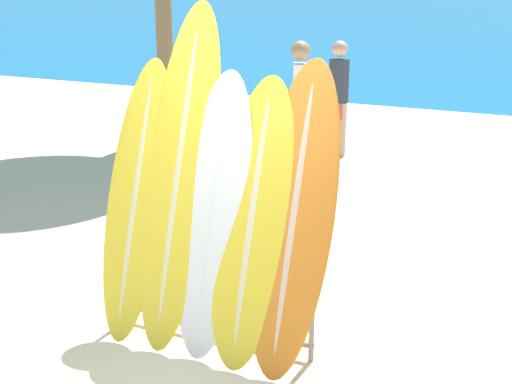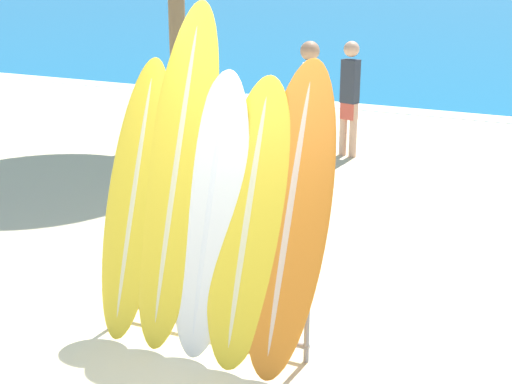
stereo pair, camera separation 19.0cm
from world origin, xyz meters
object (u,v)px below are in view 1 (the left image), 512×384
at_px(surfboard_slot_3, 253,222).
at_px(surfboard_slot_4, 294,218).
at_px(surfboard_slot_2, 214,215).
at_px(person_mid_beach, 300,106).
at_px(surfboard_slot_0, 137,200).
at_px(surfboard_slot_1, 180,176).
at_px(surfboard_rack, 213,280).
at_px(person_near_water, 338,94).

xyz_separation_m(surfboard_slot_3, surfboard_slot_4, (0.30, 0.03, 0.06)).
xyz_separation_m(surfboard_slot_2, surfboard_slot_3, (0.31, 0.00, -0.01)).
height_order(surfboard_slot_2, person_mid_beach, surfboard_slot_2).
relative_size(surfboard_slot_0, surfboard_slot_1, 0.83).
distance_m(surfboard_slot_0, person_mid_beach, 4.11).
bearing_deg(surfboard_slot_0, person_mid_beach, 92.62).
height_order(surfboard_slot_1, person_mid_beach, surfboard_slot_1).
bearing_deg(surfboard_slot_4, surfboard_slot_3, -173.48).
relative_size(surfboard_slot_0, surfboard_slot_3, 1.03).
relative_size(surfboard_slot_4, person_mid_beach, 1.18).
bearing_deg(surfboard_slot_0, surfboard_slot_2, -1.40).
distance_m(surfboard_slot_0, surfboard_slot_1, 0.41).
height_order(surfboard_rack, person_mid_beach, person_mid_beach).
distance_m(surfboard_slot_0, surfboard_slot_4, 1.27).
xyz_separation_m(surfboard_rack, person_near_water, (-0.76, 5.56, 0.42)).
xyz_separation_m(surfboard_slot_0, surfboard_slot_3, (0.97, -0.01, -0.03)).
relative_size(surfboard_slot_0, person_near_water, 1.24).
distance_m(surfboard_slot_2, person_near_water, 5.62).
bearing_deg(surfboard_slot_0, surfboard_slot_1, 10.97).
bearing_deg(person_mid_beach, surfboard_slot_1, 165.02).
xyz_separation_m(surfboard_slot_2, surfboard_slot_4, (0.61, 0.04, 0.05)).
distance_m(person_near_water, person_mid_beach, 1.45).
height_order(surfboard_slot_1, person_near_water, surfboard_slot_1).
xyz_separation_m(surfboard_slot_2, person_near_water, (-0.78, 5.56, -0.10)).
bearing_deg(surfboard_rack, surfboard_slot_1, 165.16).
height_order(surfboard_rack, person_near_water, person_near_water).
bearing_deg(surfboard_slot_1, surfboard_slot_0, -169.03).
height_order(surfboard_rack, surfboard_slot_1, surfboard_slot_1).
bearing_deg(surfboard_rack, person_near_water, 97.81).
distance_m(surfboard_slot_1, person_near_water, 5.51).
distance_m(surfboard_slot_4, person_near_water, 5.70).
distance_m(surfboard_slot_3, person_near_water, 5.66).
bearing_deg(surfboard_slot_1, surfboard_slot_2, -14.55).
xyz_separation_m(surfboard_slot_1, surfboard_slot_2, (0.32, -0.08, -0.23)).
xyz_separation_m(person_near_water, person_mid_beach, (-0.07, -1.44, 0.08)).
relative_size(surfboard_rack, surfboard_slot_2, 0.79).
relative_size(surfboard_slot_1, person_near_water, 1.49).
xyz_separation_m(surfboard_slot_0, person_near_water, (-0.12, 5.54, -0.12)).
height_order(surfboard_slot_2, surfboard_slot_4, surfboard_slot_4).
relative_size(surfboard_rack, person_near_water, 0.96).
xyz_separation_m(surfboard_slot_4, person_near_water, (-1.39, 5.52, -0.15)).
relative_size(surfboard_slot_1, surfboard_slot_2, 1.23).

